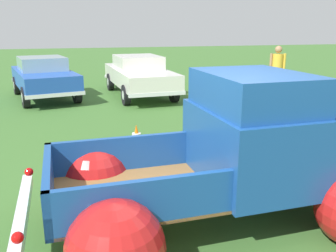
{
  "coord_description": "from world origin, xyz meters",
  "views": [
    {
      "loc": [
        -1.65,
        -3.95,
        2.46
      ],
      "look_at": [
        0.0,
        1.99,
        0.76
      ],
      "focal_mm": 38.74,
      "sensor_mm": 36.0,
      "label": 1
    }
  ],
  "objects_px": {
    "show_car_1": "(139,74)",
    "spectator_0": "(277,69)",
    "lane_cone_0": "(137,140)",
    "show_car_0": "(44,76)",
    "vintage_pickup_truck": "(238,164)"
  },
  "relations": [
    {
      "from": "show_car_0",
      "to": "spectator_0",
      "type": "distance_m",
      "value": 8.07
    },
    {
      "from": "vintage_pickup_truck",
      "to": "show_car_0",
      "type": "xyz_separation_m",
      "value": [
        -2.84,
        9.37,
        0.02
      ]
    },
    {
      "from": "show_car_1",
      "to": "lane_cone_0",
      "type": "relative_size",
      "value": 7.56
    },
    {
      "from": "show_car_1",
      "to": "spectator_0",
      "type": "distance_m",
      "value": 4.84
    },
    {
      "from": "vintage_pickup_truck",
      "to": "lane_cone_0",
      "type": "xyz_separation_m",
      "value": [
        -0.83,
        2.69,
        -0.45
      ]
    },
    {
      "from": "vintage_pickup_truck",
      "to": "show_car_0",
      "type": "bearing_deg",
      "value": 105.51
    },
    {
      "from": "lane_cone_0",
      "to": "spectator_0",
      "type": "bearing_deg",
      "value": 37.22
    },
    {
      "from": "show_car_0",
      "to": "show_car_1",
      "type": "height_order",
      "value": "same"
    },
    {
      "from": "vintage_pickup_truck",
      "to": "spectator_0",
      "type": "xyz_separation_m",
      "value": [
        4.87,
        7.02,
        0.29
      ]
    },
    {
      "from": "spectator_0",
      "to": "lane_cone_0",
      "type": "xyz_separation_m",
      "value": [
        -5.7,
        -4.33,
        -0.74
      ]
    },
    {
      "from": "show_car_0",
      "to": "spectator_0",
      "type": "height_order",
      "value": "spectator_0"
    },
    {
      "from": "show_car_0",
      "to": "lane_cone_0",
      "type": "xyz_separation_m",
      "value": [
        2.02,
        -6.68,
        -0.47
      ]
    },
    {
      "from": "show_car_0",
      "to": "show_car_1",
      "type": "relative_size",
      "value": 0.92
    },
    {
      "from": "show_car_0",
      "to": "spectator_0",
      "type": "xyz_separation_m",
      "value": [
        7.72,
        -2.35,
        0.27
      ]
    },
    {
      "from": "show_car_1",
      "to": "spectator_0",
      "type": "xyz_separation_m",
      "value": [
        4.41,
        -1.98,
        0.27
      ]
    }
  ]
}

